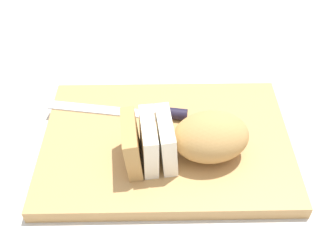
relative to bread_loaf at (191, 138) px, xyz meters
name	(u,v)px	position (x,y,z in m)	size (l,w,h in m)	color
ground_plane	(168,147)	(0.04, -0.04, -0.06)	(3.00, 3.00, 0.00)	beige
cutting_board	(168,143)	(0.04, -0.04, -0.05)	(0.44, 0.31, 0.02)	tan
bread_loaf	(191,138)	(0.00, 0.00, 0.00)	(0.22, 0.12, 0.08)	tan
bread_knife	(151,112)	(0.07, -0.10, -0.03)	(0.27, 0.06, 0.02)	silver
crumb_near_knife	(164,121)	(0.04, -0.08, -0.04)	(0.01, 0.01, 0.01)	#A8753D
crumb_near_loaf	(159,121)	(0.05, -0.08, -0.04)	(0.01, 0.01, 0.01)	#A8753D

